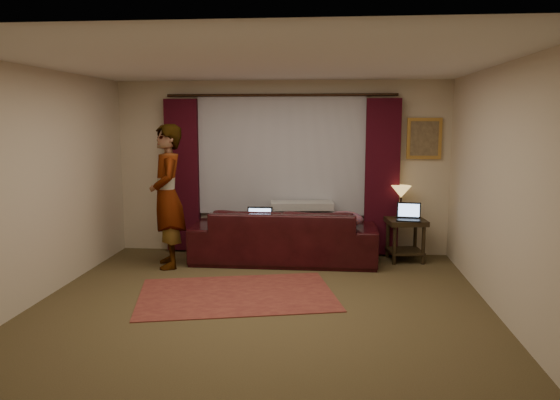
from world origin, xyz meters
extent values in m
cube|color=brown|center=(0.00, 0.00, -0.01)|extent=(5.00, 5.00, 0.01)
cube|color=silver|center=(0.00, 0.00, 2.60)|extent=(5.00, 5.00, 0.02)
cube|color=beige|center=(0.00, 2.50, 1.30)|extent=(5.00, 0.02, 2.60)
cube|color=beige|center=(0.00, -2.50, 1.30)|extent=(5.00, 0.02, 2.60)
cube|color=beige|center=(-2.50, 0.00, 1.30)|extent=(0.02, 5.00, 2.60)
cube|color=beige|center=(2.50, 0.00, 1.30)|extent=(0.02, 5.00, 2.60)
cube|color=#A5A5AE|center=(0.00, 2.44, 1.50)|extent=(2.50, 0.05, 1.80)
cube|color=#360812|center=(-1.50, 2.39, 1.18)|extent=(0.50, 0.14, 2.30)
cube|color=#360812|center=(1.50, 2.39, 1.18)|extent=(0.50, 0.14, 2.30)
cylinder|color=black|center=(0.00, 2.39, 2.38)|extent=(0.04, 0.04, 3.40)
cube|color=#B4863A|center=(2.10, 2.47, 1.75)|extent=(0.50, 0.04, 0.60)
imported|color=black|center=(0.09, 1.95, 0.53)|extent=(2.62, 1.15, 1.06)
cube|color=#9B9995|center=(0.33, 2.18, 1.06)|extent=(0.94, 0.47, 0.11)
ellipsoid|color=brown|center=(0.94, 1.83, 0.64)|extent=(0.56, 0.45, 0.22)
cube|color=brown|center=(-0.33, 0.35, 0.01)|extent=(2.53, 1.97, 0.01)
cube|color=black|center=(1.83, 2.11, 0.31)|extent=(0.60, 0.60, 0.61)
imported|color=#9B9995|center=(-1.48, 1.50, 0.98)|extent=(0.75, 0.75, 1.97)
camera|label=1|loc=(0.74, -5.70, 2.03)|focal=35.00mm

